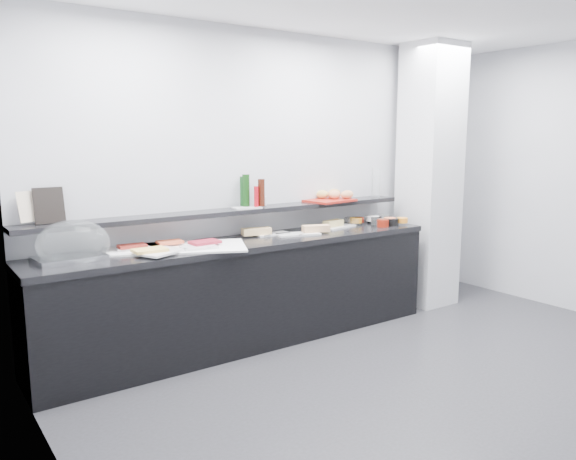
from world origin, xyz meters
TOP-DOWN VIEW (x-y plane):
  - ground at (0.00, 0.00)m, footprint 5.00×5.00m
  - back_wall at (0.00, 2.00)m, footprint 5.00×0.02m
  - column at (1.50, 1.65)m, footprint 0.50×0.50m
  - buffet_cabinet at (-0.70, 1.70)m, footprint 3.60×0.60m
  - counter_top at (-0.70, 1.70)m, footprint 3.62×0.62m
  - wall_shelf at (-0.70, 1.88)m, footprint 3.60×0.25m
  - cloche_base at (-2.13, 1.74)m, footprint 0.49×0.35m
  - cloche_dome at (-2.11, 1.71)m, footprint 0.56×0.44m
  - linen_runner at (-1.33, 1.73)m, footprint 1.20×0.92m
  - platter_meat_a at (-1.58, 1.84)m, footprint 0.39×0.31m
  - food_meat_a at (-1.65, 1.82)m, footprint 0.21×0.15m
  - platter_salmon at (-1.39, 1.86)m, footprint 0.27×0.19m
  - food_salmon at (-1.35, 1.80)m, footprint 0.21×0.14m
  - platter_cheese at (-1.52, 1.56)m, footprint 0.40×0.34m
  - food_cheese at (-1.60, 1.59)m, footprint 0.24×0.16m
  - platter_meat_b at (-1.21, 1.56)m, footprint 0.29×0.21m
  - food_meat_b at (-1.12, 1.64)m, footprint 0.24×0.16m
  - sandwich_plate_left at (-0.37, 1.81)m, footprint 0.32×0.15m
  - sandwich_food_left at (-0.53, 1.82)m, footprint 0.27×0.15m
  - tongs_left at (-0.45, 1.74)m, footprint 0.15×0.08m
  - sandwich_plate_mid at (-0.19, 1.67)m, footprint 0.42×0.26m
  - sandwich_food_mid at (-0.01, 1.64)m, footprint 0.26×0.17m
  - tongs_mid at (-0.17, 1.61)m, footprint 0.15×0.08m
  - sandwich_plate_right at (0.36, 1.78)m, footprint 0.41×0.24m
  - sandwich_food_right at (0.32, 1.79)m, footprint 0.24×0.13m
  - tongs_right at (0.24, 1.76)m, footprint 0.16×0.03m
  - bowl_glass_fruit at (0.61, 1.83)m, footprint 0.23×0.23m
  - fill_glass_fruit at (0.62, 1.80)m, footprint 0.14×0.14m
  - bowl_black_jam at (0.86, 1.78)m, footprint 0.18×0.18m
  - fill_black_jam at (0.67, 1.81)m, footprint 0.11×0.11m
  - bowl_glass_cream at (1.02, 1.82)m, footprint 0.19×0.19m
  - fill_glass_cream at (0.84, 1.80)m, footprint 0.15×0.15m
  - bowl_red_jam at (0.76, 1.57)m, footprint 0.12×0.12m
  - fill_red_jam at (0.77, 1.58)m, footprint 0.12×0.12m
  - bowl_glass_salmon at (0.77, 1.63)m, footprint 0.16×0.16m
  - fill_glass_salmon at (0.90, 1.61)m, footprint 0.12×0.12m
  - bowl_black_fruit at (0.89, 1.57)m, footprint 0.14×0.14m
  - fill_black_fruit at (1.00, 1.54)m, footprint 0.12×0.12m
  - framed_print at (-2.20, 1.93)m, footprint 0.21×0.07m
  - print_art at (-2.32, 1.95)m, footprint 0.20×0.11m
  - condiment_tray at (-0.60, 1.85)m, footprint 0.25×0.17m
  - bottle_green_a at (-0.58, 1.94)m, footprint 0.07×0.07m
  - bottle_brown at (-0.47, 1.83)m, footprint 0.08×0.08m
  - bottle_green_b at (-0.58, 1.91)m, footprint 0.07×0.07m
  - bottle_hot at (-0.53, 1.82)m, footprint 0.04×0.04m
  - shaker_salt at (-0.38, 1.92)m, footprint 0.04×0.04m
  - shaker_pepper at (-0.40, 1.88)m, footprint 0.03×0.03m
  - bread_tray at (0.32, 1.85)m, footprint 0.49×0.38m
  - bread_roll_nw at (0.31, 1.95)m, footprint 0.14×0.12m
  - bread_roll_ne at (0.49, 1.98)m, footprint 0.15×0.11m
  - bread_roll_s at (0.51, 1.80)m, footprint 0.14×0.10m
  - bread_roll_se at (0.48, 1.79)m, footprint 0.14×0.10m
  - bread_roll_midw at (0.41, 1.91)m, footprint 0.16×0.13m
  - bread_roll_mide at (0.39, 1.85)m, footprint 0.13×0.09m
  - carafe at (0.94, 1.86)m, footprint 0.11×0.11m

SIDE VIEW (x-z plane):
  - ground at x=0.00m, z-range 0.00..0.00m
  - buffet_cabinet at x=-0.70m, z-range 0.00..0.85m
  - counter_top at x=-0.70m, z-range 0.85..0.90m
  - linen_runner at x=-1.33m, z-range 0.90..0.91m
  - sandwich_plate_left at x=-0.37m, z-range 0.90..0.91m
  - sandwich_plate_mid at x=-0.19m, z-range 0.90..0.91m
  - sandwich_plate_right at x=0.36m, z-range 0.90..0.91m
  - tongs_left at x=-0.45m, z-range 0.91..0.92m
  - tongs_mid at x=-0.17m, z-range 0.92..0.92m
  - tongs_right at x=0.24m, z-range 0.92..0.92m
  - cloche_base at x=-2.13m, z-range 0.90..0.94m
  - platter_meat_a at x=-1.58m, z-range 0.92..0.93m
  - platter_salmon at x=-1.39m, z-range 0.92..0.93m
  - platter_cheese at x=-1.52m, z-range 0.92..0.93m
  - platter_meat_b at x=-1.21m, z-range 0.92..0.93m
  - bowl_glass_fruit at x=0.61m, z-range 0.90..0.97m
  - bowl_black_jam at x=0.86m, z-range 0.90..0.97m
  - bowl_glass_cream at x=1.02m, z-range 0.90..0.97m
  - bowl_red_jam at x=0.76m, z-range 0.90..0.97m
  - bowl_glass_salmon at x=0.77m, z-range 0.90..0.97m
  - bowl_black_fruit at x=0.89m, z-range 0.90..0.97m
  - food_meat_a at x=-1.65m, z-range 0.93..0.95m
  - food_salmon at x=-1.35m, z-range 0.93..0.95m
  - food_cheese at x=-1.60m, z-range 0.93..0.95m
  - food_meat_b at x=-1.12m, z-range 0.93..0.95m
  - sandwich_food_left at x=-0.53m, z-range 0.91..0.97m
  - sandwich_food_mid at x=-0.01m, z-range 0.91..0.97m
  - sandwich_food_right at x=0.32m, z-range 0.91..0.97m
  - fill_glass_fruit at x=0.62m, z-range 0.92..0.97m
  - fill_black_jam at x=0.67m, z-range 0.92..0.97m
  - fill_glass_cream at x=0.84m, z-range 0.92..0.97m
  - fill_red_jam at x=0.77m, z-range 0.92..0.97m
  - fill_glass_salmon at x=0.90m, z-range 0.92..0.97m
  - fill_black_fruit at x=1.00m, z-range 0.92..0.97m
  - cloche_dome at x=-2.11m, z-range 0.86..1.20m
  - wall_shelf at x=-0.70m, z-range 1.11..1.15m
  - condiment_tray at x=-0.60m, z-range 1.15..1.16m
  - bread_tray at x=0.32m, z-range 1.15..1.17m
  - shaker_salt at x=-0.38m, z-range 1.16..1.23m
  - shaker_pepper at x=-0.40m, z-range 1.16..1.23m
  - bread_roll_nw at x=0.31m, z-range 1.17..1.25m
  - bread_roll_ne at x=0.49m, z-range 1.17..1.25m
  - bread_roll_s at x=0.51m, z-range 1.17..1.25m
  - bread_roll_se at x=0.48m, z-range 1.17..1.25m
  - bread_roll_midw at x=0.41m, z-range 1.17..1.25m
  - bread_roll_mide at x=0.39m, z-range 1.17..1.25m
  - bottle_hot at x=-0.53m, z-range 1.16..1.34m
  - framed_print at x=-2.20m, z-range 1.15..1.41m
  - print_art at x=-2.32m, z-range 1.17..1.39m
  - bottle_brown at x=-0.47m, z-range 1.16..1.40m
  - bottle_green_a at x=-0.58m, z-range 1.16..1.42m
  - carafe at x=0.94m, z-range 1.15..1.45m
  - bottle_green_b at x=-0.58m, z-range 1.16..1.44m
  - back_wall at x=0.00m, z-range 0.00..2.70m
  - column at x=1.50m, z-range 0.00..2.70m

